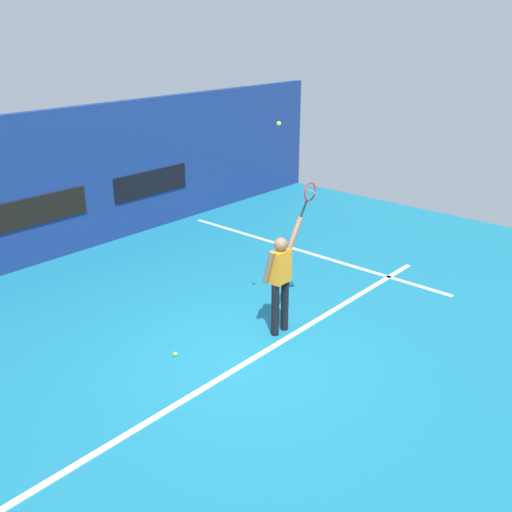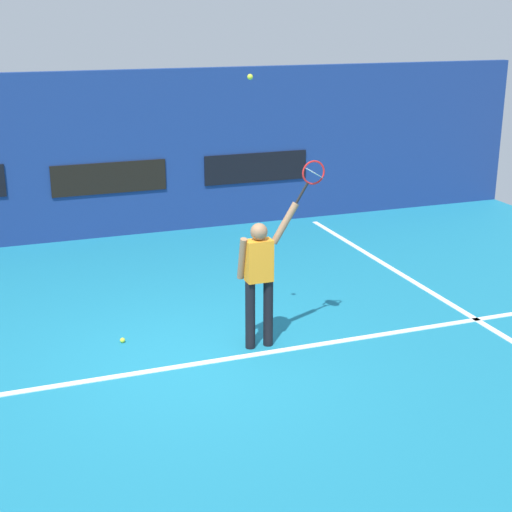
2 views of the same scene
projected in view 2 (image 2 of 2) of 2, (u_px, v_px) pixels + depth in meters
ground_plane at (194, 360)px, 9.63m from camera, size 18.00×18.00×0.00m
back_wall at (107, 155)px, 14.50m from camera, size 18.00×0.20×3.18m
sponsor_banner_center at (109, 178)px, 14.53m from camera, size 2.20×0.03×0.60m
sponsor_banner_starboard at (256, 168)px, 15.51m from camera, size 2.20×0.03×0.60m
court_baseline at (196, 364)px, 9.52m from camera, size 10.00×0.10×0.01m
court_sideline at (400, 274)px, 12.78m from camera, size 0.10×7.00×0.01m
tennis_player at (260, 274)px, 9.73m from camera, size 0.79×0.31×1.93m
tennis_racket at (312, 175)px, 9.57m from camera, size 0.46×0.27×0.60m
tennis_ball at (250, 77)px, 8.89m from camera, size 0.07×0.07×0.07m
spare_ball at (123, 340)px, 10.13m from camera, size 0.07×0.07×0.07m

